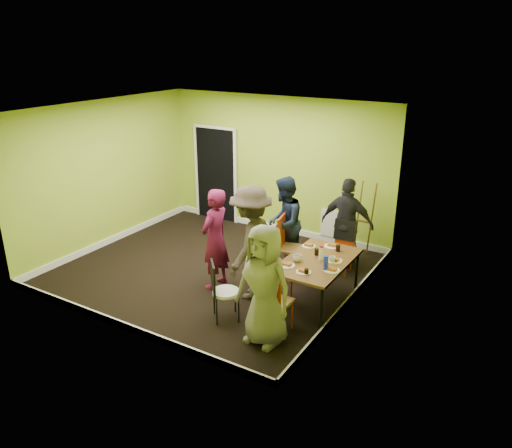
{
  "coord_description": "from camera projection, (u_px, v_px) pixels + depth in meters",
  "views": [
    {
      "loc": [
        4.75,
        -6.47,
        3.87
      ],
      "look_at": [
        0.86,
        0.0,
        1.03
      ],
      "focal_mm": 35.0,
      "sensor_mm": 36.0,
      "label": 1
    }
  ],
  "objects": [
    {
      "name": "ground",
      "position": [
        214.0,
        269.0,
        8.84
      ],
      "size": [
        5.0,
        5.0,
        0.0
      ],
      "primitive_type": "plane",
      "color": "black",
      "rests_on": "ground"
    },
    {
      "name": "room_walls",
      "position": [
        213.0,
        216.0,
        8.54
      ],
      "size": [
        5.04,
        4.54,
        2.82
      ],
      "color": "#9ABE30",
      "rests_on": "ground"
    },
    {
      "name": "dining_table",
      "position": [
        317.0,
        263.0,
        7.44
      ],
      "size": [
        0.9,
        1.5,
        0.75
      ],
      "color": "black",
      "rests_on": "ground"
    },
    {
      "name": "chair_left_far",
      "position": [
        288.0,
        243.0,
        8.46
      ],
      "size": [
        0.51,
        0.51,
        1.05
      ],
      "rotation": [
        0.0,
        0.0,
        -1.37
      ],
      "color": "#C13B12",
      "rests_on": "ground"
    },
    {
      "name": "chair_left_near",
      "position": [
        271.0,
        262.0,
        7.72
      ],
      "size": [
        0.51,
        0.51,
        1.06
      ],
      "rotation": [
        0.0,
        0.0,
        -1.76
      ],
      "color": "#C13B12",
      "rests_on": "ground"
    },
    {
      "name": "chair_back_end",
      "position": [
        344.0,
        235.0,
        8.64
      ],
      "size": [
        0.38,
        0.45,
        0.91
      ],
      "rotation": [
        0.0,
        0.0,
        3.19
      ],
      "color": "#C13B12",
      "rests_on": "ground"
    },
    {
      "name": "chair_front_end",
      "position": [
        272.0,
        298.0,
        6.74
      ],
      "size": [
        0.42,
        0.42,
        0.99
      ],
      "rotation": [
        0.0,
        0.0,
        -0.03
      ],
      "color": "#C13B12",
      "rests_on": "ground"
    },
    {
      "name": "chair_bentwood",
      "position": [
        221.0,
        288.0,
        7.13
      ],
      "size": [
        0.49,
        0.49,
        0.9
      ],
      "rotation": [
        0.0,
        0.0,
        -0.84
      ],
      "color": "black",
      "rests_on": "ground"
    },
    {
      "name": "easel",
      "position": [
        360.0,
        219.0,
        9.11
      ],
      "size": [
        0.6,
        0.56,
        1.49
      ],
      "color": "brown",
      "rests_on": "ground"
    },
    {
      "name": "plate_near_left",
      "position": [
        309.0,
        246.0,
        7.9
      ],
      "size": [
        0.22,
        0.22,
        0.01
      ],
      "primitive_type": "cylinder",
      "color": "white",
      "rests_on": "dining_table"
    },
    {
      "name": "plate_near_right",
      "position": [
        287.0,
        265.0,
        7.24
      ],
      "size": [
        0.24,
        0.24,
        0.01
      ],
      "primitive_type": "cylinder",
      "color": "white",
      "rests_on": "dining_table"
    },
    {
      "name": "plate_far_back",
      "position": [
        332.0,
        246.0,
        7.89
      ],
      "size": [
        0.25,
        0.25,
        0.01
      ],
      "primitive_type": "cylinder",
      "color": "white",
      "rests_on": "dining_table"
    },
    {
      "name": "plate_far_front",
      "position": [
        304.0,
        272.0,
        7.03
      ],
      "size": [
        0.21,
        0.21,
        0.01
      ],
      "primitive_type": "cylinder",
      "color": "white",
      "rests_on": "dining_table"
    },
    {
      "name": "plate_wall_back",
      "position": [
        334.0,
        261.0,
        7.39
      ],
      "size": [
        0.24,
        0.24,
        0.01
      ],
      "primitive_type": "cylinder",
      "color": "white",
      "rests_on": "dining_table"
    },
    {
      "name": "plate_wall_front",
      "position": [
        332.0,
        270.0,
        7.08
      ],
      "size": [
        0.23,
        0.23,
        0.01
      ],
      "primitive_type": "cylinder",
      "color": "white",
      "rests_on": "dining_table"
    },
    {
      "name": "thermos",
      "position": [
        321.0,
        254.0,
        7.38
      ],
      "size": [
        0.07,
        0.07,
        0.21
      ],
      "primitive_type": "cylinder",
      "color": "white",
      "rests_on": "dining_table"
    },
    {
      "name": "blue_bottle",
      "position": [
        326.0,
        263.0,
        7.06
      ],
      "size": [
        0.07,
        0.07,
        0.22
      ],
      "primitive_type": "cylinder",
      "color": "#1B2CCA",
      "rests_on": "dining_table"
    },
    {
      "name": "orange_bottle",
      "position": [
        320.0,
        255.0,
        7.49
      ],
      "size": [
        0.03,
        0.03,
        0.08
      ],
      "primitive_type": "cylinder",
      "color": "#C13B12",
      "rests_on": "dining_table"
    },
    {
      "name": "glass_mid",
      "position": [
        317.0,
        252.0,
        7.58
      ],
      "size": [
        0.07,
        0.07,
        0.1
      ],
      "primitive_type": "cylinder",
      "color": "black",
      "rests_on": "dining_table"
    },
    {
      "name": "glass_back",
      "position": [
        338.0,
        248.0,
        7.71
      ],
      "size": [
        0.07,
        0.07,
        0.1
      ],
      "primitive_type": "cylinder",
      "color": "black",
      "rests_on": "dining_table"
    },
    {
      "name": "glass_front",
      "position": [
        306.0,
        272.0,
        6.96
      ],
      "size": [
        0.06,
        0.06,
        0.09
      ],
      "primitive_type": "cylinder",
      "color": "black",
      "rests_on": "dining_table"
    },
    {
      "name": "cup_a",
      "position": [
        297.0,
        258.0,
        7.36
      ],
      "size": [
        0.13,
        0.13,
        0.1
      ],
      "primitive_type": "imported",
      "color": "white",
      "rests_on": "dining_table"
    },
    {
      "name": "cup_b",
      "position": [
        332.0,
        259.0,
        7.33
      ],
      "size": [
        0.1,
        0.1,
        0.09
      ],
      "primitive_type": "imported",
      "color": "white",
      "rests_on": "dining_table"
    },
    {
      "name": "person_standing",
      "position": [
        215.0,
        239.0,
        7.97
      ],
      "size": [
        0.4,
        0.61,
        1.67
      ],
      "primitive_type": "imported",
      "rotation": [
        0.0,
        0.0,
        -1.57
      ],
      "color": "#5C0F31",
      "rests_on": "ground"
    },
    {
      "name": "person_left_far",
      "position": [
        284.0,
        223.0,
        8.71
      ],
      "size": [
        0.8,
        0.92,
        1.64
      ],
      "primitive_type": "imported",
      "rotation": [
        0.0,
        0.0,
        -1.32
      ],
      "color": "#141D32",
      "rests_on": "ground"
    },
    {
      "name": "person_left_near",
      "position": [
        251.0,
        243.0,
        7.63
      ],
      "size": [
        0.82,
        1.25,
        1.81
      ],
      "primitive_type": "imported",
      "rotation": [
        0.0,
        0.0,
        -1.44
      ],
      "color": "#312821",
      "rests_on": "ground"
    },
    {
      "name": "person_back_end",
      "position": [
        347.0,
        223.0,
        8.71
      ],
      "size": [
        0.96,
        0.42,
        1.61
      ],
      "primitive_type": "imported",
      "rotation": [
        0.0,
        0.0,
        3.17
      ],
      "color": "black",
      "rests_on": "ground"
    },
    {
      "name": "person_front_end",
      "position": [
        264.0,
        285.0,
        6.48
      ],
      "size": [
        0.86,
        0.6,
        1.67
      ],
      "primitive_type": "imported",
      "rotation": [
        0.0,
        0.0,
        -0.09
      ],
      "color": "gray",
      "rests_on": "ground"
    }
  ]
}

